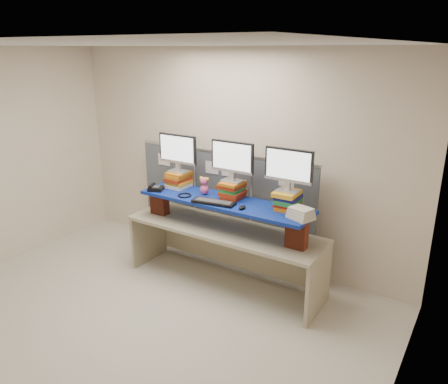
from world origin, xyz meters
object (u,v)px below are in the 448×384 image
Objects in this scene: monitor_left at (178,151)px; keyboard at (214,202)px; desk_phone at (155,188)px; monitor_right at (289,168)px; blue_board at (224,202)px; desk at (224,239)px; monitor_center at (232,159)px.

monitor_left is 0.89m from keyboard.
keyboard is 0.88m from desk_phone.
keyboard is (-0.78, -0.27, -0.46)m from monitor_right.
desk is at bearing -179.71° from blue_board.
blue_board is 3.89× the size of monitor_center.
desk is 4.50× the size of monitor_center.
monitor_center is at bearing 72.54° from desk.
desk is 1.16× the size of blue_board.
desk is at bearing -8.92° from monitor_left.
monitor_right is 2.44× the size of desk_phone.
desk_phone is (-1.66, -0.26, -0.44)m from monitor_right.
monitor_center is (0.04, 0.12, 0.49)m from blue_board.
blue_board is 3.89× the size of monitor_right.
blue_board is 4.07× the size of keyboard.
monitor_left is 1.50m from monitor_right.
desk_phone reaches higher than keyboard.
desk is 0.53m from keyboard.
monitor_center is at bearing -0.00° from monitor_left.
blue_board is 0.93m from desk_phone.
monitor_left is 1.00× the size of monitor_center.
blue_board is 0.91m from monitor_left.
monitor_left is (-0.76, 0.12, 0.49)m from blue_board.
keyboard is (-0.08, -0.27, -0.46)m from monitor_center.
desk_phone is (-0.92, -0.14, 0.05)m from blue_board.
keyboard is at bearing -23.39° from desk_phone.
monitor_right is (0.74, 0.11, 0.97)m from desk.
monitor_left reaches higher than keyboard.
desk_phone is at bearing -121.46° from monitor_left.
monitor_center reaches higher than keyboard.
blue_board is 3.89× the size of monitor_left.
desk is 4.50× the size of monitor_left.
monitor_left is 1.05× the size of keyboard.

